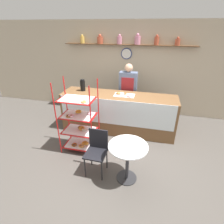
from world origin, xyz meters
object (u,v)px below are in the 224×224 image
Objects in this scene: person_worker at (128,92)px; coffee_carafe at (83,85)px; pastry_rack at (79,123)px; cafe_chair at (97,147)px; donut_tray_counter at (124,95)px; cafe_table at (128,154)px.

person_worker reaches higher than coffee_carafe.
pastry_rack is 1.87× the size of cafe_chair.
pastry_rack is 0.97× the size of person_worker.
person_worker is at bearing 63.18° from pastry_rack.
person_worker is 0.57m from donut_tray_counter.
donut_tray_counter is (-0.02, -0.56, 0.12)m from person_worker.
cafe_table is 2.33m from coffee_carafe.
coffee_carafe reaches higher than cafe_chair.
cafe_chair is at bearing -42.15° from pastry_rack.
cafe_chair is at bearing -97.85° from donut_tray_counter.
pastry_rack reaches higher than cafe_chair.
person_worker is 2.12m from cafe_chair.
coffee_carafe is at bearing -156.96° from person_worker.
pastry_rack reaches higher than cafe_table.
cafe_chair is 1.94m from coffee_carafe.
cafe_chair reaches higher than cafe_table.
person_worker is 5.30× the size of coffee_carafe.
person_worker is at bearing 99.39° from cafe_table.
coffee_carafe is 1.11m from donut_tray_counter.
coffee_carafe is at bearing 130.93° from cafe_table.
person_worker is 2.23m from cafe_table.
cafe_chair is 1.73× the size of donut_tray_counter.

